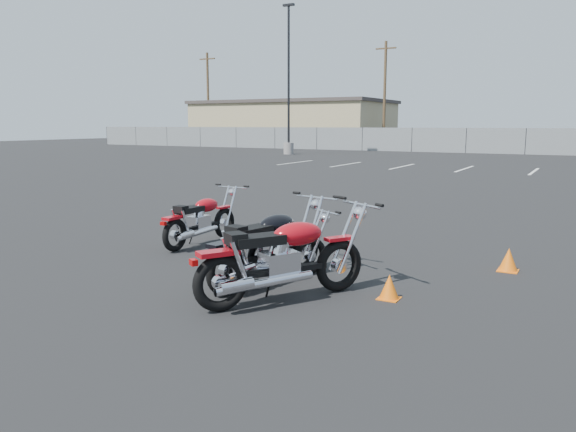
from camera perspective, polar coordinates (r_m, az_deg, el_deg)
The scene contains 13 objects.
ground at distance 8.58m, azimuth -3.11°, elevation -4.75°, with size 120.00×120.00×0.00m, color black.
motorcycle_front_red at distance 9.89m, azimuth -8.84°, elevation -0.36°, with size 0.76×1.97×0.97m.
motorcycle_second_black at distance 7.42m, azimuth -2.07°, elevation -3.04°, with size 0.92×2.22×1.09m.
motorcycle_third_red at distance 7.50m, azimuth -1.86°, elevation -3.53°, with size 1.27×1.77×0.92m.
motorcycle_rear_red at distance 6.63m, azimuth -0.52°, elevation -4.33°, with size 1.63×2.20×1.15m.
training_cone_near at distance 8.66m, azimuth 21.49°, elevation -4.14°, with size 0.28×0.28×0.33m.
training_cone_far at distance 6.92m, azimuth 10.25°, elevation -7.08°, with size 0.25×0.25×0.30m.
light_pole_west at distance 39.22m, azimuth 0.06°, elevation 10.07°, with size 0.80×0.70×10.00m.
chainlink_fence at distance 42.30m, azimuth 22.99°, elevation 7.00°, with size 80.06×0.06×1.80m.
tan_building_west at distance 55.72m, azimuth 0.52°, elevation 9.42°, with size 18.40×10.40×4.30m.
utility_pole_a at distance 57.55m, azimuth -8.12°, elevation 11.84°, with size 1.80×0.24×9.00m.
utility_pole_b at distance 49.90m, azimuth 9.79°, elevation 12.20°, with size 1.80×0.24×9.00m.
parking_line_stripes at distance 28.00m, azimuth 14.49°, elevation 4.78°, with size 15.12×4.00×0.01m.
Camera 1 is at (4.41, -7.06, 2.09)m, focal length 35.00 mm.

